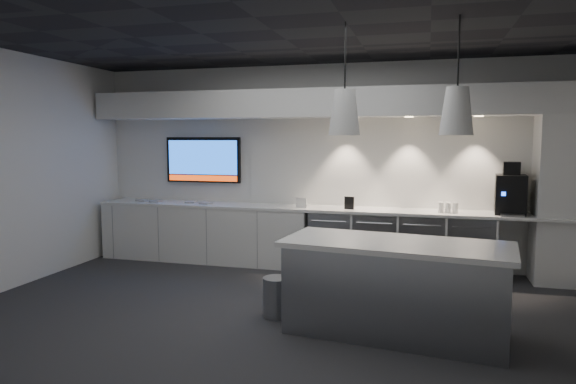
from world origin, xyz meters
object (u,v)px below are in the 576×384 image
(bin, at_px, (277,297))
(wall_tv, at_px, (203,160))
(coffee_machine, at_px, (511,193))
(island, at_px, (395,288))

(bin, bearing_deg, wall_tv, 128.59)
(wall_tv, height_order, bin, wall_tv)
(wall_tv, distance_m, bin, 3.39)
(bin, xyz_separation_m, coffee_machine, (2.59, 2.19, 0.97))
(bin, height_order, coffee_machine, coffee_machine)
(wall_tv, bearing_deg, bin, -51.41)
(island, distance_m, bin, 1.28)
(wall_tv, height_order, coffee_machine, wall_tv)
(island, height_order, coffee_machine, coffee_machine)
(island, relative_size, bin, 5.30)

